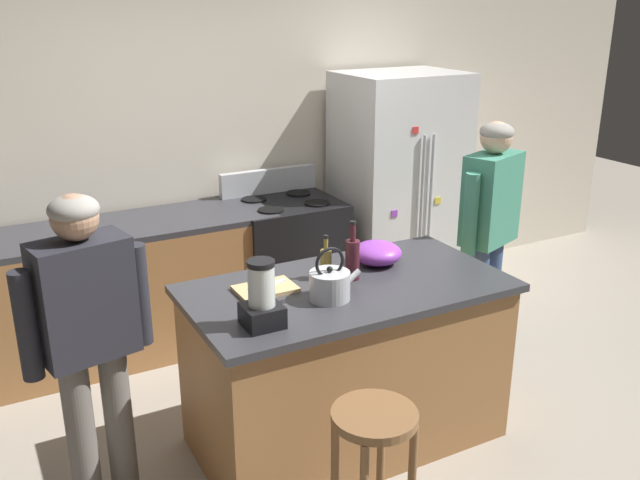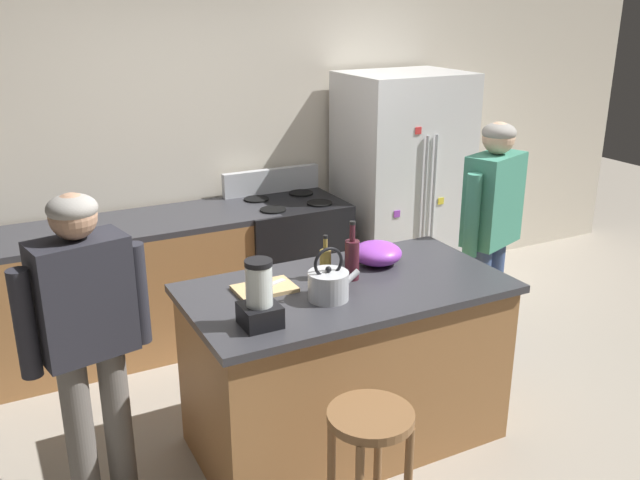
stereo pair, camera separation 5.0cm
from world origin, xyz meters
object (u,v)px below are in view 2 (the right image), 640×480
object	(u,v)px
kitchen_island	(346,364)
person_by_sink_right	(492,221)
chef_knife	(268,285)
refrigerator	(401,190)
stove_range	(288,260)
cutting_board	(265,289)
bottle_wine	(352,258)
mixing_bowl	(377,253)
bottle_vinegar	(325,263)
person_by_island_left	(87,328)
blender_appliance	(259,299)
tea_kettle	(329,284)
bar_stool	(370,447)

from	to	relation	value
kitchen_island	person_by_sink_right	size ratio (longest dim) A/B	1.04
kitchen_island	chef_knife	world-z (taller)	chef_knife
refrigerator	stove_range	bearing A→B (deg)	178.53
person_by_sink_right	chef_knife	xyz separation A→B (m)	(-1.66, -0.27, -0.02)
stove_range	cutting_board	xyz separation A→B (m)	(-0.77, -1.39, 0.46)
refrigerator	bottle_wine	distance (m)	1.92
stove_range	mixing_bowl	bearing A→B (deg)	-93.17
person_by_sink_right	kitchen_island	bearing A→B (deg)	-162.84
cutting_board	chef_knife	xyz separation A→B (m)	(0.02, 0.00, 0.01)
kitchen_island	bottle_vinegar	xyz separation A→B (m)	(-0.05, 0.13, 0.54)
refrigerator	person_by_island_left	distance (m)	2.97
person_by_island_left	bottle_wine	world-z (taller)	person_by_island_left
refrigerator	person_by_island_left	size ratio (longest dim) A/B	1.16
person_by_island_left	chef_knife	xyz separation A→B (m)	(0.89, 0.06, 0.01)
refrigerator	stove_range	xyz separation A→B (m)	(-0.96, 0.02, -0.42)
kitchen_island	person_by_island_left	distance (m)	1.36
person_by_island_left	mixing_bowl	xyz separation A→B (m)	(1.57, 0.11, 0.04)
refrigerator	person_by_sink_right	distance (m)	1.11
refrigerator	chef_knife	distance (m)	2.19
chef_knife	refrigerator	bearing A→B (deg)	18.74
bottle_vinegar	bottle_wine	size ratio (longest dim) A/B	0.75
person_by_island_left	blender_appliance	world-z (taller)	person_by_island_left
refrigerator	blender_appliance	bearing A→B (deg)	-137.84
bottle_vinegar	bottle_wine	world-z (taller)	bottle_wine
person_by_sink_right	blender_appliance	xyz separation A→B (m)	(-1.85, -0.62, 0.09)
tea_kettle	refrigerator	bearing A→B (deg)	47.12
kitchen_island	bottle_wine	bearing A→B (deg)	43.72
stove_range	person_by_island_left	bearing A→B (deg)	-138.54
tea_kettle	mixing_bowl	bearing A→B (deg)	32.77
person_by_sink_right	mixing_bowl	distance (m)	1.01
bottle_wine	mixing_bowl	bearing A→B (deg)	28.75
kitchen_island	mixing_bowl	xyz separation A→B (m)	(0.29, 0.19, 0.52)
person_by_sink_right	stove_range	bearing A→B (deg)	128.99
stove_range	tea_kettle	world-z (taller)	tea_kettle
bottle_wine	cutting_board	size ratio (longest dim) A/B	1.05
blender_appliance	mixing_bowl	bearing A→B (deg)	25.22
bottle_vinegar	bottle_wine	distance (m)	0.14
bar_stool	mixing_bowl	bearing A→B (deg)	57.27
person_by_sink_right	bottle_vinegar	distance (m)	1.36
cutting_board	chef_knife	world-z (taller)	chef_knife
tea_kettle	bottle_vinegar	bearing A→B (deg)	65.69
stove_range	bottle_wine	bearing A→B (deg)	-101.86
stove_range	person_by_island_left	distance (m)	2.24
chef_knife	cutting_board	bearing A→B (deg)	160.05
person_by_island_left	bottle_wine	xyz separation A→B (m)	(1.33, -0.02, 0.10)
stove_range	tea_kettle	distance (m)	1.80
person_by_sink_right	bar_stool	size ratio (longest dim) A/B	2.23
cutting_board	tea_kettle	bearing A→B (deg)	-45.16
person_by_island_left	person_by_sink_right	size ratio (longest dim) A/B	0.97
bar_stool	tea_kettle	world-z (taller)	tea_kettle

